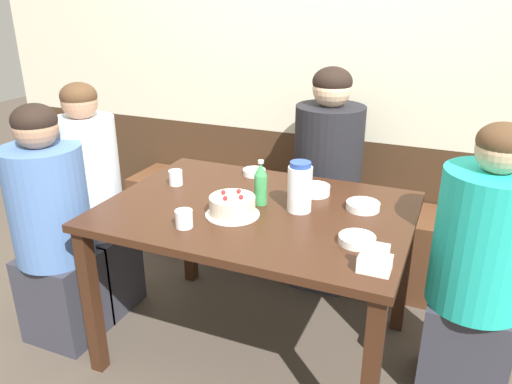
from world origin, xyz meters
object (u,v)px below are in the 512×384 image
Objects in this scene: bench_seat at (309,233)px; person_pale_blue_shirt at (94,211)px; bowl_sauce_shallow at (315,190)px; water_pitcher at (300,187)px; glass_water_tall at (176,178)px; person_teal_shirt at (478,271)px; person_grey_tee at (53,232)px; bowl_side_dish at (254,172)px; glass_tumbler_short at (184,219)px; person_dark_striped at (327,181)px; napkin_holder at (375,261)px; bowl_rice_small at (363,206)px; soju_bottle at (260,183)px; bowl_soup_white at (357,240)px; birthday_cake at (232,206)px.

bench_seat is 1.97× the size of person_pale_blue_shirt.
water_pitcher is at bearing -93.19° from bowl_sauce_shallow.
glass_water_tall is 1.41m from person_teal_shirt.
water_pitcher is 1.18m from person_grey_tee.
person_teal_shirt reaches higher than bowl_side_dish.
person_grey_tee reaches higher than glass_tumbler_short.
person_grey_tee is at bearing -45.62° from person_dark_striped.
glass_water_tall is 0.06× the size of person_grey_tee.
bowl_side_dish is at bearing 26.73° from person_pale_blue_shirt.
napkin_holder reaches higher than bowl_rice_small.
bowl_rice_small is at bearing 18.16° from person_grey_tee.
bowl_side_dish is 0.41m from glass_water_tall.
bowl_side_dish is at bearing 117.31° from soju_bottle.
bench_seat is 17.49× the size of bowl_soup_white.
bench_seat is at bearing 102.89° from water_pitcher.
bowl_rice_small is 0.52m from person_teal_shirt.
soju_bottle is at bearing -6.82° from glass_water_tall.
person_grey_tee reaches higher than bowl_side_dish.
person_dark_striped is (-0.07, 0.49, -0.14)m from bowl_sauce_shallow.
bench_seat is 1.28m from person_pale_blue_shirt.
glass_tumbler_short reaches higher than bowl_soup_white.
glass_tumbler_short is at bearing -0.77° from person_grey_tee.
bowl_sauce_shallow is (0.26, 0.36, -0.02)m from birthday_cake.
birthday_cake is at bearing -111.75° from soju_bottle.
birthday_cake is 1.70× the size of bowl_sauce_shallow.
glass_tumbler_short is 0.06× the size of person_pale_blue_shirt.
napkin_holder is at bearing -22.53° from glass_water_tall.
bowl_rice_small is (0.43, 0.12, -0.08)m from soju_bottle.
bowl_side_dish is 0.39m from bowl_sauce_shallow.
bowl_side_dish is at bearing 136.44° from napkin_holder.
bowl_rice_small is 0.12× the size of person_pale_blue_shirt.
water_pitcher reaches higher than glass_water_tall.
glass_water_tall is at bearing 157.47° from napkin_holder.
birthday_cake is at bearing -12.15° from person_dark_striped.
birthday_cake is at bearing -147.45° from water_pitcher.
water_pitcher is at bearing 0.02° from soju_bottle.
person_pale_blue_shirt is at bearing 172.38° from birthday_cake.
birthday_cake reaches higher than glass_water_tall.
person_dark_striped is at bearing -38.92° from bench_seat.
bowl_side_dish is at bearing 136.68° from water_pitcher.
soju_bottle is at bearing 19.54° from person_grey_tee.
person_grey_tee is at bearing 178.02° from napkin_holder.
water_pitcher is 0.66m from glass_water_tall.
person_teal_shirt is at bearing 11.48° from person_grey_tee.
person_teal_shirt reaches higher than bowl_rice_small.
bench_seat is 33.30× the size of glass_water_tall.
person_pale_blue_shirt is (-0.92, -0.83, 0.33)m from bench_seat.
glass_tumbler_short reaches higher than bowl_side_dish.
person_teal_shirt is (0.74, 0.05, -0.26)m from water_pitcher.
soju_bottle is 0.17× the size of person_grey_tee.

